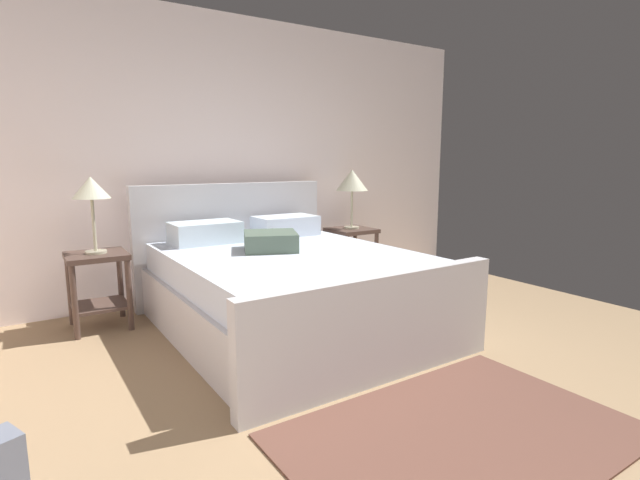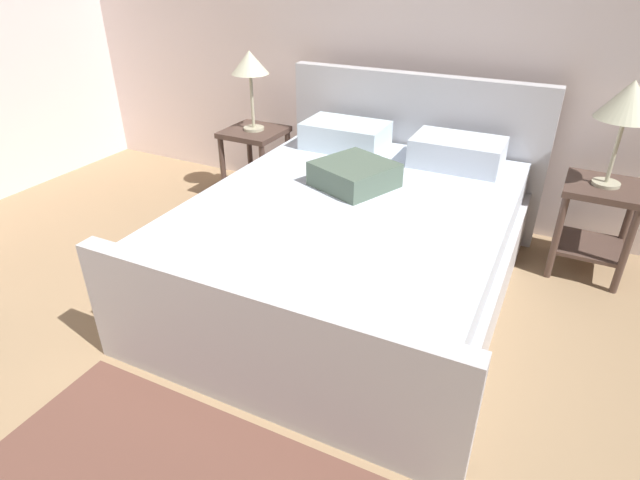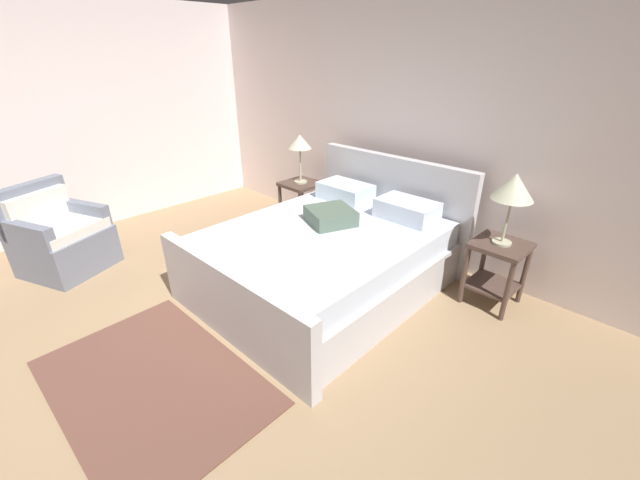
{
  "view_description": "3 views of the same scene",
  "coord_description": "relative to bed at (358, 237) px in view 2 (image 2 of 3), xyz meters",
  "views": [
    {
      "loc": [
        -1.53,
        -1.44,
        1.31
      ],
      "look_at": [
        0.12,
        1.18,
        0.79
      ],
      "focal_mm": 26.61,
      "sensor_mm": 36.0,
      "label": 1
    },
    {
      "loc": [
        1.2,
        -0.76,
        1.84
      ],
      "look_at": [
        0.22,
        1.15,
        0.63
      ],
      "focal_mm": 29.28,
      "sensor_mm": 36.0,
      "label": 2
    },
    {
      "loc": [
        2.42,
        -0.65,
        2.1
      ],
      "look_at": [
        0.21,
        1.57,
        0.58
      ],
      "focal_mm": 22.07,
      "sensor_mm": 36.0,
      "label": 3
    }
  ],
  "objects": [
    {
      "name": "wall_back",
      "position": [
        -0.15,
        1.27,
        0.99
      ],
      "size": [
        6.13,
        0.12,
        2.67
      ],
      "primitive_type": "cube",
      "color": "silver",
      "rests_on": "ground"
    },
    {
      "name": "bed",
      "position": [
        0.0,
        0.0,
        0.0
      ],
      "size": [
        1.89,
        2.28,
        1.1
      ],
      "color": "silver",
      "rests_on": "ground"
    },
    {
      "name": "nightstand_right",
      "position": [
        1.24,
        0.84,
        0.06
      ],
      "size": [
        0.44,
        0.44,
        0.6
      ],
      "color": "#4D3830",
      "rests_on": "ground"
    },
    {
      "name": "table_lamp_right",
      "position": [
        1.24,
        0.84,
        0.76
      ],
      "size": [
        0.33,
        0.33,
        0.62
      ],
      "color": "#B7B293",
      "rests_on": "nightstand_right"
    },
    {
      "name": "nightstand_left",
      "position": [
        -1.24,
        0.78,
        0.06
      ],
      "size": [
        0.44,
        0.44,
        0.6
      ],
      "color": "#4D3830",
      "rests_on": "ground"
    },
    {
      "name": "table_lamp_left",
      "position": [
        -1.24,
        0.78,
        0.74
      ],
      "size": [
        0.28,
        0.28,
        0.59
      ],
      "color": "#B7B293",
      "rests_on": "nightstand_left"
    }
  ]
}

